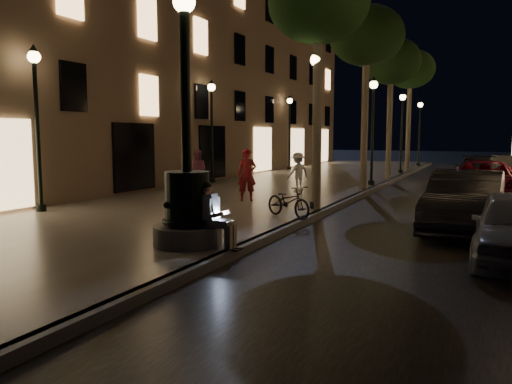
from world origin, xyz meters
The scene contains 27 objects.
ground centered at (0.00, 15.00, 0.00)m, with size 120.00×120.00×0.00m, color black.
cobble_lane centered at (3.00, 15.00, 0.01)m, with size 6.00×45.00×0.02m, color black.
promenade centered at (-4.00, 15.00, 0.10)m, with size 8.00×45.00×0.20m, color slate.
curb_strip centered at (0.00, 15.00, 0.10)m, with size 0.25×45.00×0.20m, color #59595B.
building_left centered at (-12.00, 18.00, 7.50)m, with size 8.00×36.00×15.00m, color #856A53.
fountain_lamppost centered at (-1.00, 2.00, 1.21)m, with size 1.40×1.40×5.21m.
seated_man_laptop centered at (-0.39, 2.00, 0.89)m, with size 0.93×0.32×1.30m.
tree_near centered at (-0.25, 8.00, 6.24)m, with size 3.00×3.00×7.30m.
tree_second centered at (-0.20, 14.00, 6.33)m, with size 3.00×3.00×7.40m.
tree_third centered at (-0.30, 20.00, 6.14)m, with size 3.00×3.00×7.20m.
tree_far centered at (-0.22, 26.00, 6.43)m, with size 3.00×3.00×7.50m.
lamp_curb_a centered at (-0.30, 8.00, 3.24)m, with size 0.36×0.36×4.81m.
lamp_curb_b centered at (-0.30, 16.00, 3.24)m, with size 0.36×0.36×4.81m.
lamp_curb_c centered at (-0.30, 24.00, 3.24)m, with size 0.36×0.36×4.81m.
lamp_curb_d centered at (-0.30, 32.00, 3.24)m, with size 0.36×0.36×4.81m.
lamp_left_a centered at (-7.40, 4.00, 3.24)m, with size 0.36×0.36×4.81m.
lamp_left_b centered at (-7.40, 14.00, 3.24)m, with size 0.36×0.36×4.81m.
lamp_left_c centered at (-7.40, 24.00, 3.24)m, with size 0.36×0.36×4.81m.
stroller centered at (-4.38, 7.47, 0.72)m, with size 0.51×1.04×1.05m.
car_second centered at (4.00, 7.00, 0.77)m, with size 1.63×4.67×1.54m, color black.
car_third centered at (4.33, 13.72, 0.74)m, with size 2.47×5.35×1.49m, color maroon.
car_rear centered at (4.00, 19.89, 0.71)m, with size 2.00×4.91×1.42m, color #323237.
car_fifth centered at (5.20, 26.58, 0.61)m, with size 1.30×3.73×1.23m, color #9B9C97.
pedestrian_red centered at (-2.94, 8.69, 1.09)m, with size 0.65×0.43×1.78m, color red.
pedestrian_pink centered at (-6.15, 10.66, 1.03)m, with size 0.80×0.63×1.66m, color #CB6B92.
pedestrian_white centered at (-2.42, 12.24, 0.97)m, with size 1.00×0.57×1.55m, color white.
bicycle centered at (-0.40, 6.08, 0.64)m, with size 0.58×1.66×0.87m, color black.
Camera 1 is at (4.52, -6.46, 2.42)m, focal length 35.00 mm.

